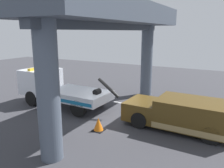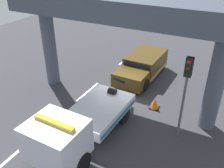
{
  "view_description": "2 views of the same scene",
  "coord_description": "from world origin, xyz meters",
  "px_view_note": "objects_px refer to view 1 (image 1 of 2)",
  "views": [
    {
      "loc": [
        -5.88,
        11.06,
        4.83
      ],
      "look_at": [
        -0.01,
        0.32,
        1.98
      ],
      "focal_mm": 36.24,
      "sensor_mm": 36.0,
      "label": 1
    },
    {
      "loc": [
        11.57,
        5.52,
        8.49
      ],
      "look_at": [
        0.9,
        -0.07,
        1.64
      ],
      "focal_mm": 39.28,
      "sensor_mm": 36.0,
      "label": 2
    }
  ],
  "objects_px": {
    "tow_truck_white": "(56,87)",
    "traffic_cone_orange": "(98,124)",
    "traffic_light_near": "(41,71)",
    "towed_van_green": "(181,114)"
  },
  "relations": [
    {
      "from": "tow_truck_white",
      "to": "traffic_light_near",
      "type": "height_order",
      "value": "traffic_light_near"
    },
    {
      "from": "towed_van_green",
      "to": "traffic_cone_orange",
      "type": "xyz_separation_m",
      "value": [
        3.55,
        2.18,
        -0.46
      ]
    },
    {
      "from": "tow_truck_white",
      "to": "traffic_cone_orange",
      "type": "xyz_separation_m",
      "value": [
        -4.71,
        2.21,
        -0.88
      ]
    },
    {
      "from": "tow_truck_white",
      "to": "towed_van_green",
      "type": "height_order",
      "value": "tow_truck_white"
    },
    {
      "from": "towed_van_green",
      "to": "traffic_light_near",
      "type": "distance_m",
      "value": 7.08
    },
    {
      "from": "traffic_light_near",
      "to": "traffic_cone_orange",
      "type": "distance_m",
      "value": 3.82
    },
    {
      "from": "tow_truck_white",
      "to": "towed_van_green",
      "type": "relative_size",
      "value": 1.39
    },
    {
      "from": "traffic_light_near",
      "to": "towed_van_green",
      "type": "bearing_deg",
      "value": -142.92
    },
    {
      "from": "towed_van_green",
      "to": "traffic_cone_orange",
      "type": "bearing_deg",
      "value": 31.59
    },
    {
      "from": "tow_truck_white",
      "to": "traffic_light_near",
      "type": "relative_size",
      "value": 1.68
    }
  ]
}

